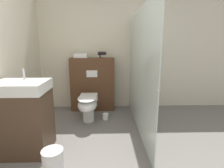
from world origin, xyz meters
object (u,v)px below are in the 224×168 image
at_px(sink_vanity, 23,117).
at_px(hair_drier, 102,53).
at_px(waste_bin, 53,162).
at_px(toilet, 88,105).

relative_size(sink_vanity, hair_drier, 5.82).
distance_m(sink_vanity, waste_bin, 0.74).
height_order(sink_vanity, hair_drier, hair_drier).
bearing_deg(toilet, waste_bin, -100.05).
bearing_deg(waste_bin, sink_vanity, 136.82).
height_order(hair_drier, waste_bin, hair_drier).
xyz_separation_m(toilet, waste_bin, (-0.23, -1.32, -0.18)).
relative_size(toilet, sink_vanity, 0.63).
height_order(toilet, sink_vanity, sink_vanity).
xyz_separation_m(sink_vanity, waste_bin, (0.49, -0.46, -0.32)).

